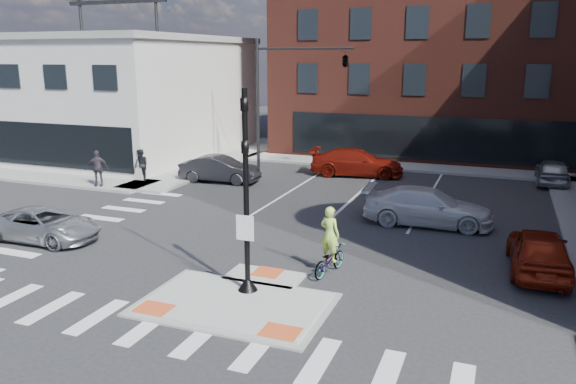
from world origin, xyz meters
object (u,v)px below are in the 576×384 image
at_px(red_sedan, 539,250).
at_px(bg_car_dark, 220,169).
at_px(silver_suv, 44,225).
at_px(bg_car_silver, 552,172).
at_px(bg_car_red, 357,162).
at_px(cyclist, 329,251).
at_px(pedestrian_b, 97,168).
at_px(pedestrian_a, 141,165).
at_px(white_pickup, 428,207).

bearing_deg(red_sedan, bg_car_dark, -30.51).
relative_size(silver_suv, bg_car_silver, 1.08).
xyz_separation_m(bg_car_dark, bg_car_red, (6.79, 4.51, 0.06)).
distance_m(cyclist, pedestrian_b, 16.80).
relative_size(silver_suv, pedestrian_b, 2.33).
relative_size(bg_car_silver, pedestrian_a, 2.37).
relative_size(red_sedan, cyclist, 1.94).
relative_size(bg_car_silver, cyclist, 1.84).
height_order(pedestrian_a, pedestrian_b, pedestrian_b).
bearing_deg(bg_car_silver, pedestrian_b, 23.73).
bearing_deg(cyclist, red_sedan, -145.21).
bearing_deg(pedestrian_a, red_sedan, -2.17).
relative_size(red_sedan, bg_car_red, 0.81).
bearing_deg(silver_suv, cyclist, -87.71).
distance_m(bg_car_red, pedestrian_a, 12.50).
height_order(silver_suv, cyclist, cyclist).
xyz_separation_m(pedestrian_a, pedestrian_b, (-1.37, -2.00, 0.08)).
distance_m(bg_car_dark, bg_car_silver, 18.59).
distance_m(silver_suv, bg_car_red, 18.19).
height_order(red_sedan, cyclist, cyclist).
relative_size(bg_car_dark, bg_car_silver, 1.07).
height_order(red_sedan, bg_car_red, bg_car_red).
relative_size(pedestrian_a, pedestrian_b, 0.91).
distance_m(bg_car_dark, bg_car_red, 8.16).
bearing_deg(pedestrian_a, bg_car_dark, 40.80).
xyz_separation_m(silver_suv, white_pickup, (13.56, 7.48, 0.15)).
relative_size(bg_car_dark, pedestrian_a, 2.53).
xyz_separation_m(bg_car_red, pedestrian_a, (-10.76, -6.35, 0.24)).
distance_m(white_pickup, pedestrian_b, 17.43).
distance_m(red_sedan, cyclist, 6.89).
xyz_separation_m(cyclist, pedestrian_b, (-15.18, 7.20, 0.35)).
height_order(silver_suv, pedestrian_a, pedestrian_a).
bearing_deg(white_pickup, bg_car_dark, 68.32).
bearing_deg(bg_car_red, pedestrian_a, 112.94).
distance_m(silver_suv, bg_car_silver, 26.07).
height_order(cyclist, pedestrian_a, cyclist).
bearing_deg(pedestrian_b, white_pickup, -27.52).
bearing_deg(bg_car_red, bg_car_silver, -88.93).
xyz_separation_m(white_pickup, cyclist, (-2.24, -6.83, -0.01)).
height_order(red_sedan, white_pickup, white_pickup).
relative_size(bg_car_dark, pedestrian_b, 2.31).
bearing_deg(silver_suv, bg_car_silver, -47.79).
xyz_separation_m(bg_car_silver, pedestrian_b, (-22.87, -10.00, 0.41)).
bearing_deg(bg_car_dark, bg_car_red, -61.39).
bearing_deg(red_sedan, silver_suv, 7.40).
height_order(bg_car_silver, pedestrian_a, pedestrian_a).
distance_m(white_pickup, bg_car_silver, 11.72).
height_order(bg_car_dark, cyclist, cyclist).
xyz_separation_m(silver_suv, bg_car_red, (8.26, 16.21, 0.17)).
height_order(bg_car_red, cyclist, cyclist).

